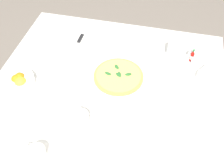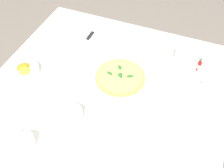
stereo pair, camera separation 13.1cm
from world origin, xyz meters
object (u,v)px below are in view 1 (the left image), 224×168
object	(u,v)px
hot_sauce_bottle	(192,56)
menu_card	(203,71)
citrus_bowl	(20,81)
coffee_cup_left_edge	(37,154)
dinner_knife	(83,33)
pizza_plate	(118,78)
salt_shaker	(190,54)
coffee_cup_back_corner	(147,38)
coffee_cup_far_left	(81,119)
pizza	(118,76)
napkin_folded	(83,35)
water_glass_far_right	(173,49)
pepper_shaker	(193,61)

from	to	relation	value
hot_sauce_bottle	menu_card	distance (m)	0.11
citrus_bowl	hot_sauce_bottle	world-z (taller)	hot_sauce_bottle
coffee_cup_left_edge	dinner_knife	bearing A→B (deg)	3.44
pizza_plate	salt_shaker	size ratio (longest dim) A/B	6.07
coffee_cup_back_corner	salt_shaker	bearing A→B (deg)	-108.68
coffee_cup_far_left	salt_shaker	world-z (taller)	coffee_cup_far_left
pizza_plate	coffee_cup_back_corner	world-z (taller)	coffee_cup_back_corner
hot_sauce_bottle	pizza	bearing A→B (deg)	121.69
coffee_cup_far_left	dinner_knife	bearing A→B (deg)	16.30
hot_sauce_bottle	napkin_folded	bearing A→B (deg)	84.09
hot_sauce_bottle	coffee_cup_back_corner	bearing A→B (deg)	66.72
water_glass_far_right	citrus_bowl	world-z (taller)	water_glass_far_right
dinner_knife	pepper_shaker	size ratio (longest dim) A/B	3.47
coffee_cup_left_edge	pizza	bearing A→B (deg)	-25.29
salt_shaker	coffee_cup_left_edge	bearing A→B (deg)	141.76
hot_sauce_bottle	pepper_shaker	bearing A→B (deg)	-160.35
coffee_cup_far_left	dinner_knife	distance (m)	0.63
pizza_plate	coffee_cup_far_left	bearing A→B (deg)	160.04
coffee_cup_far_left	hot_sauce_bottle	size ratio (longest dim) A/B	1.57
water_glass_far_right	coffee_cup_left_edge	bearing A→B (deg)	146.13
pizza	water_glass_far_right	xyz separation A→B (m)	(0.25, -0.26, 0.03)
coffee_cup_left_edge	coffee_cup_back_corner	size ratio (longest dim) A/B	1.00
pepper_shaker	pizza	bearing A→B (deg)	117.84
coffee_cup_back_corner	napkin_folded	size ratio (longest dim) A/B	0.59
coffee_cup_far_left	coffee_cup_back_corner	xyz separation A→B (m)	(0.65, -0.22, -0.00)
pizza	coffee_cup_far_left	xyz separation A→B (m)	(-0.30, 0.11, 0.00)
pizza_plate	hot_sauce_bottle	bearing A→B (deg)	-58.27
water_glass_far_right	menu_card	world-z (taller)	water_glass_far_right
hot_sauce_bottle	pepper_shaker	size ratio (longest dim) A/B	1.48
citrus_bowl	salt_shaker	size ratio (longest dim) A/B	2.67
pizza_plate	dinner_knife	bearing A→B (deg)	43.60
coffee_cup_far_left	coffee_cup_left_edge	bearing A→B (deg)	147.44
hot_sauce_bottle	menu_card	size ratio (longest dim) A/B	1.12
pizza_plate	dinner_knife	distance (m)	0.42
salt_shaker	menu_card	distance (m)	0.14
water_glass_far_right	pepper_shaker	world-z (taller)	water_glass_far_right
pizza	napkin_folded	world-z (taller)	pizza
pizza	water_glass_far_right	size ratio (longest dim) A/B	2.33
coffee_cup_far_left	water_glass_far_right	xyz separation A→B (m)	(0.55, -0.38, 0.02)
coffee_cup_left_edge	coffee_cup_back_corner	xyz separation A→B (m)	(0.85, -0.34, 0.00)
coffee_cup_left_edge	pepper_shaker	world-z (taller)	same
pizza_plate	coffee_cup_back_corner	xyz separation A→B (m)	(0.35, -0.11, 0.02)
pizza_plate	napkin_folded	distance (m)	0.41
water_glass_far_right	coffee_cup_back_corner	bearing A→B (deg)	57.86
pizza	napkin_folded	bearing A→B (deg)	43.89
citrus_bowl	pepper_shaker	bearing A→B (deg)	-68.15
pizza_plate	coffee_cup_far_left	distance (m)	0.32
pizza_plate	hot_sauce_bottle	size ratio (longest dim) A/B	4.11
pizza	citrus_bowl	bearing A→B (deg)	106.80
coffee_cup_far_left	menu_card	size ratio (longest dim) A/B	1.75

